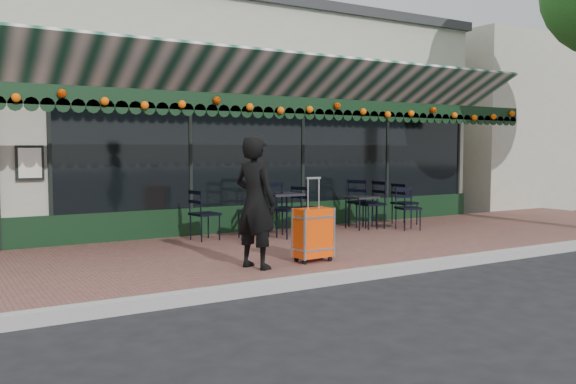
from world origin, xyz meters
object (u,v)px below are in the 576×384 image
chair_b_left (251,213)px  chair_b_front (285,210)px  suitcase (313,234)px  chair_b_right (306,209)px  cafe_table_b (282,197)px  cafe_table_a (361,200)px  chair_solo (205,215)px  chair_a_left (371,204)px  chair_a_front (408,209)px  woman (255,202)px  chair_a_extra (405,204)px  chair_a_right (363,203)px

chair_b_left → chair_b_front: bearing=97.8°
suitcase → chair_b_left: bearing=79.4°
suitcase → chair_b_right: bearing=54.7°
chair_b_front → cafe_table_b: bearing=46.3°
chair_b_left → chair_b_right: (1.29, 0.22, -0.01)m
cafe_table_a → chair_b_left: size_ratio=0.70×
suitcase → chair_solo: bearing=95.8°
chair_a_left → chair_b_front: bearing=-83.8°
chair_a_left → suitcase: bearing=-49.1°
chair_b_left → chair_b_front: (0.61, -0.12, 0.04)m
chair_a_front → woman: bearing=-144.5°
chair_a_left → cafe_table_a: bearing=-98.1°
suitcase → chair_a_extra: (3.94, 2.50, 0.05)m
chair_b_right → chair_a_front: bearing=-128.1°
chair_a_front → chair_b_right: (-1.89, 0.73, 0.03)m
chair_a_left → chair_b_left: bearing=-87.4°
woman → chair_a_left: bearing=-79.5°
suitcase → chair_b_left: size_ratio=1.27×
chair_a_left → woman: bearing=-56.5°
suitcase → cafe_table_a: suitcase is taller
chair_b_left → chair_b_front: 0.62m
chair_b_right → woman: bearing=119.2°
chair_a_front → chair_a_extra: size_ratio=0.95×
chair_b_front → chair_solo: (-1.34, 0.44, -0.05)m
cafe_table_b → chair_a_front: bearing=-15.2°
chair_a_front → chair_b_front: chair_b_front is taller
woman → chair_b_front: (1.77, 2.21, -0.38)m
chair_b_right → chair_solo: (-2.02, 0.09, -0.00)m
chair_b_left → chair_a_right: bearing=116.3°
cafe_table_b → chair_b_front: (-0.11, -0.29, -0.19)m
woman → chair_a_extra: size_ratio=2.00×
cafe_table_b → chair_b_right: chair_b_right is taller
chair_a_left → chair_a_front: chair_a_left is taller
cafe_table_a → suitcase: bearing=-138.6°
cafe_table_b → chair_a_right: bearing=5.1°
chair_a_front → chair_solo: (-3.91, 0.82, 0.03)m
chair_a_right → chair_a_front: chair_a_right is taller
chair_a_front → chair_a_extra: bearing=65.1°
woman → chair_solo: bearing=-30.4°
chair_b_left → chair_b_right: 1.30m
woman → chair_a_right: bearing=-76.6°
cafe_table_a → chair_b_left: chair_b_left is taller
cafe_table_b → chair_b_left: 0.77m
chair_b_left → chair_b_front: chair_b_front is taller
chair_a_left → chair_solo: (-3.41, 0.28, -0.03)m
chair_a_right → chair_solo: (-3.46, -0.03, -0.05)m
chair_b_left → chair_b_right: bearing=118.9°
chair_a_right → cafe_table_b: bearing=75.7°
chair_a_left → chair_a_right: bearing=173.1°
chair_b_front → suitcase: bearing=-133.4°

